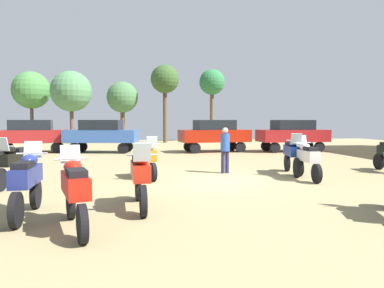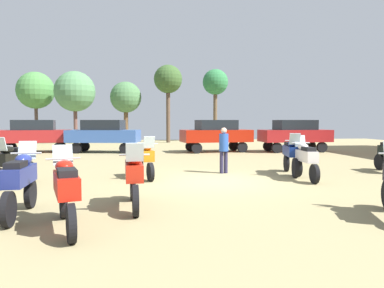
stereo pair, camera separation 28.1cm
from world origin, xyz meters
TOP-DOWN VIEW (x-y plane):
  - ground_plane at (0.00, 0.00)m, footprint 44.00×52.00m
  - motorcycle_1 at (-3.48, -4.67)m, footprint 0.84×2.16m
  - motorcycle_2 at (-6.00, -0.09)m, footprint 0.73×2.23m
  - motorcycle_5 at (-2.35, -3.27)m, footprint 0.62×2.22m
  - motorcycle_7 at (3.06, 1.10)m, footprint 0.73×2.26m
  - motorcycle_9 at (3.09, -0.05)m, footprint 0.62×2.07m
  - motorcycle_10 at (-4.59, -3.69)m, footprint 0.62×2.15m
  - motorcycle_13 at (-2.15, 0.91)m, footprint 0.76×2.03m
  - car_1 at (-4.76, 11.31)m, footprint 4.53×2.46m
  - car_2 at (7.11, 10.34)m, footprint 4.36×1.94m
  - car_4 at (2.18, 10.80)m, footprint 4.51×2.38m
  - car_5 at (-8.99, 11.75)m, footprint 4.52×2.41m
  - person_1 at (0.73, 1.70)m, footprint 0.40×0.40m
  - tree_1 at (-0.24, 21.22)m, footprint 2.54×2.54m
  - tree_3 at (-8.34, 21.09)m, footprint 3.50×3.50m
  - tree_4 at (-12.17, 22.96)m, footprint 3.34×3.34m
  - tree_5 at (-4.05, 22.05)m, footprint 2.82×2.82m
  - tree_6 at (4.39, 22.87)m, footprint 2.45×2.45m

SIDE VIEW (x-z plane):
  - ground_plane at x=0.00m, z-range 0.00..0.02m
  - motorcycle_13 at x=-2.15m, z-range 0.00..1.44m
  - motorcycle_9 at x=3.09m, z-range 0.00..1.45m
  - motorcycle_1 at x=-3.48m, z-range 0.01..1.47m
  - motorcycle_2 at x=-6.00m, z-range 0.01..1.49m
  - motorcycle_5 at x=-2.35m, z-range 0.01..1.49m
  - motorcycle_10 at x=-4.59m, z-range 0.00..1.50m
  - motorcycle_7 at x=3.06m, z-range 0.01..1.52m
  - person_1 at x=0.73m, z-range 0.16..1.84m
  - car_1 at x=-4.76m, z-range 0.19..2.19m
  - car_2 at x=7.11m, z-range 0.19..2.19m
  - car_4 at x=2.18m, z-range 0.19..2.19m
  - car_5 at x=-8.99m, z-range 0.19..2.19m
  - tree_5 at x=-4.05m, z-range 1.32..6.84m
  - tree_3 at x=-8.34m, z-range 1.37..7.63m
  - tree_4 at x=-12.17m, z-range 1.52..7.92m
  - tree_6 at x=4.39m, z-range 2.10..9.01m
  - tree_1 at x=-0.24m, z-range 2.12..9.09m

